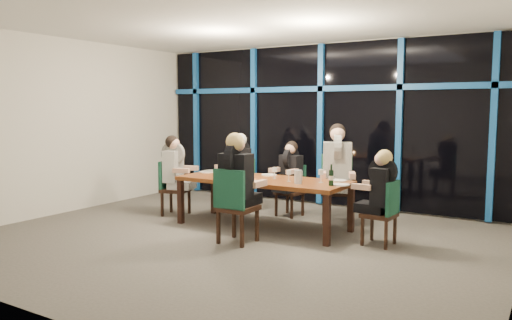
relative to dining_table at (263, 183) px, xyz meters
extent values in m
plane|color=#5C5851|center=(0.00, -0.80, -0.68)|extent=(7.00, 7.00, 0.00)
cube|color=silver|center=(0.00, 2.20, 0.82)|extent=(7.00, 0.04, 3.00)
cube|color=silver|center=(0.00, -3.80, 0.82)|extent=(7.00, 0.04, 3.00)
cube|color=silver|center=(-3.50, -0.80, 0.82)|extent=(0.04, 6.00, 3.00)
cube|color=white|center=(0.00, -0.80, 2.32)|extent=(7.00, 6.00, 0.04)
cube|color=black|center=(0.00, 2.14, 0.82)|extent=(6.86, 0.04, 2.94)
cube|color=#124B92|center=(-2.90, 2.09, 0.82)|extent=(0.10, 0.10, 2.94)
cube|color=#124B92|center=(-1.45, 2.09, 0.82)|extent=(0.10, 0.10, 2.94)
cube|color=#124B92|center=(0.00, 2.09, 0.82)|extent=(0.10, 0.10, 2.94)
cube|color=#124B92|center=(1.45, 2.09, 0.82)|extent=(0.10, 0.10, 2.94)
cube|color=#124B92|center=(2.90, 2.09, 0.82)|extent=(0.10, 0.10, 2.94)
cube|color=#124B92|center=(0.00, 2.09, 1.48)|extent=(6.86, 0.10, 0.10)
cube|color=#FF2D14|center=(1.10, 2.45, 1.47)|extent=(0.60, 0.05, 0.35)
cube|color=brown|center=(0.00, 0.00, 0.04)|extent=(2.60, 1.00, 0.06)
cube|color=black|center=(-1.24, -0.44, -0.34)|extent=(0.08, 0.08, 0.69)
cube|color=black|center=(1.24, -0.44, -0.34)|extent=(0.08, 0.08, 0.69)
cube|color=black|center=(-1.24, 0.44, -0.34)|extent=(0.08, 0.08, 0.69)
cube|color=black|center=(1.24, 0.44, -0.34)|extent=(0.08, 0.08, 0.69)
cube|color=black|center=(-0.98, 0.79, -0.25)|extent=(0.56, 0.56, 0.06)
cube|color=#19513A|center=(-0.91, 0.97, 0.01)|extent=(0.42, 0.20, 0.48)
cube|color=black|center=(-1.20, 0.69, -0.48)|extent=(0.05, 0.05, 0.40)
cube|color=black|center=(-0.88, 0.57, -0.48)|extent=(0.05, 0.05, 0.40)
cube|color=black|center=(-1.08, 1.02, -0.48)|extent=(0.05, 0.05, 0.40)
cube|color=black|center=(-0.75, 0.89, -0.48)|extent=(0.05, 0.05, 0.40)
cube|color=black|center=(-0.03, 0.93, -0.28)|extent=(0.45, 0.45, 0.05)
cube|color=#19513A|center=(-0.01, 1.11, -0.04)|extent=(0.40, 0.10, 0.44)
cube|color=black|center=(-0.21, 0.80, -0.50)|extent=(0.04, 0.04, 0.37)
cube|color=black|center=(0.10, 0.75, -0.50)|extent=(0.04, 0.04, 0.37)
cube|color=black|center=(-0.17, 1.11, -0.50)|extent=(0.04, 0.04, 0.37)
cube|color=black|center=(0.15, 1.07, -0.50)|extent=(0.04, 0.04, 0.37)
cube|color=black|center=(0.83, 0.87, -0.19)|extent=(0.65, 0.65, 0.07)
cube|color=#19513A|center=(0.75, 1.07, 0.11)|extent=(0.47, 0.25, 0.55)
cube|color=black|center=(0.73, 0.61, -0.45)|extent=(0.06, 0.06, 0.46)
cube|color=black|center=(1.10, 0.77, -0.45)|extent=(0.06, 0.06, 0.46)
cube|color=black|center=(0.57, 0.97, -0.45)|extent=(0.06, 0.06, 0.46)
cube|color=black|center=(0.94, 1.13, -0.45)|extent=(0.06, 0.06, 0.46)
cube|color=black|center=(-1.71, 0.00, -0.25)|extent=(0.53, 0.53, 0.06)
cube|color=#19513A|center=(-1.90, -0.06, 0.00)|extent=(0.16, 0.42, 0.47)
cube|color=black|center=(-1.50, -0.12, -0.48)|extent=(0.05, 0.05, 0.40)
cube|color=black|center=(-1.60, 0.21, -0.48)|extent=(0.05, 0.05, 0.40)
cube|color=black|center=(-1.83, -0.22, -0.48)|extent=(0.05, 0.05, 0.40)
cube|color=black|center=(-1.93, 0.11, -0.48)|extent=(0.05, 0.05, 0.40)
cube|color=black|center=(1.81, -0.03, -0.28)|extent=(0.43, 0.43, 0.05)
cube|color=#19513A|center=(1.99, -0.05, -0.04)|extent=(0.07, 0.40, 0.45)
cube|color=black|center=(1.66, 0.14, -0.49)|extent=(0.04, 0.04, 0.38)
cube|color=black|center=(1.63, -0.18, -0.49)|extent=(0.04, 0.04, 0.38)
cube|color=black|center=(1.98, 0.11, -0.49)|extent=(0.04, 0.04, 0.38)
cube|color=black|center=(1.96, -0.21, -0.49)|extent=(0.04, 0.04, 0.38)
cube|color=black|center=(0.14, -0.91, -0.21)|extent=(0.47, 0.47, 0.06)
cube|color=#19513A|center=(0.15, -1.12, 0.07)|extent=(0.47, 0.05, 0.52)
cube|color=black|center=(0.33, -0.72, -0.46)|extent=(0.04, 0.04, 0.44)
cube|color=black|center=(-0.04, -0.72, -0.46)|extent=(0.04, 0.04, 0.44)
cube|color=black|center=(0.33, -1.09, -0.46)|extent=(0.04, 0.04, 0.44)
cube|color=black|center=(-0.04, -1.10, -0.46)|extent=(0.04, 0.04, 0.44)
cube|color=black|center=(-1.02, 0.68, -0.15)|extent=(0.47, 0.50, 0.13)
cube|color=black|center=(-0.96, 0.83, 0.17)|extent=(0.44, 0.36, 0.54)
cylinder|color=black|center=(-0.96, 0.83, 0.38)|extent=(0.24, 0.41, 0.40)
sphere|color=tan|center=(-0.97, 0.81, 0.55)|extent=(0.20, 0.20, 0.20)
sphere|color=silver|center=(-0.96, 0.84, 0.58)|extent=(0.22, 0.22, 0.22)
cube|color=tan|center=(-1.23, 0.68, 0.11)|extent=(0.18, 0.30, 0.08)
cube|color=tan|center=(-0.87, 0.54, 0.11)|extent=(0.18, 0.30, 0.08)
cube|color=black|center=(-0.05, 0.83, -0.19)|extent=(0.37, 0.41, 0.12)
cube|color=black|center=(-0.03, 0.97, 0.10)|extent=(0.38, 0.26, 0.50)
cylinder|color=black|center=(-0.03, 0.97, 0.29)|extent=(0.14, 0.38, 0.37)
sphere|color=tan|center=(-0.03, 0.95, 0.45)|extent=(0.19, 0.19, 0.19)
sphere|color=black|center=(-0.02, 0.98, 0.48)|extent=(0.20, 0.20, 0.20)
cube|color=tan|center=(-0.23, 0.78, 0.10)|extent=(0.11, 0.27, 0.07)
cube|color=tan|center=(0.12, 0.73, 0.10)|extent=(0.11, 0.27, 0.07)
cube|color=black|center=(0.89, 0.75, -0.08)|extent=(0.55, 0.58, 0.15)
cube|color=black|center=(0.82, 0.91, 0.29)|extent=(0.51, 0.42, 0.62)
cylinder|color=black|center=(0.82, 0.91, 0.53)|extent=(0.29, 0.47, 0.46)
sphere|color=tan|center=(0.83, 0.89, 0.73)|extent=(0.23, 0.23, 0.23)
sphere|color=black|center=(0.81, 0.93, 0.76)|extent=(0.25, 0.25, 0.25)
cube|color=tan|center=(0.72, 0.58, 0.11)|extent=(0.21, 0.34, 0.09)
cube|color=tan|center=(1.13, 0.76, 0.11)|extent=(0.21, 0.34, 0.09)
cube|color=black|center=(-1.60, 0.03, -0.16)|extent=(0.48, 0.44, 0.13)
cube|color=black|center=(-1.75, -0.01, 0.15)|extent=(0.32, 0.43, 0.53)
cylinder|color=black|center=(-1.75, -0.01, 0.36)|extent=(0.41, 0.20, 0.40)
sphere|color=tan|center=(-1.73, -0.01, 0.53)|extent=(0.20, 0.20, 0.20)
sphere|color=black|center=(-1.77, -0.02, 0.56)|extent=(0.22, 0.22, 0.22)
cube|color=tan|center=(-1.48, -0.14, 0.11)|extent=(0.29, 0.15, 0.08)
cube|color=tan|center=(-1.58, 0.23, 0.11)|extent=(0.29, 0.15, 0.08)
cube|color=black|center=(1.70, -0.03, -0.19)|extent=(0.40, 0.35, 0.13)
cube|color=black|center=(1.84, -0.04, 0.11)|extent=(0.24, 0.37, 0.50)
cylinder|color=black|center=(1.84, -0.04, 0.30)|extent=(0.38, 0.12, 0.38)
sphere|color=tan|center=(1.82, -0.04, 0.46)|extent=(0.19, 0.19, 0.19)
sphere|color=tan|center=(1.86, -0.04, 0.49)|extent=(0.21, 0.21, 0.21)
cube|color=tan|center=(1.64, 0.16, 0.10)|extent=(0.27, 0.09, 0.07)
cube|color=tan|center=(1.62, -0.20, 0.10)|extent=(0.27, 0.09, 0.07)
cube|color=black|center=(0.14, -0.78, -0.11)|extent=(0.38, 0.44, 0.15)
cube|color=black|center=(0.14, -0.95, 0.24)|extent=(0.42, 0.25, 0.58)
cylinder|color=black|center=(0.14, -0.95, 0.47)|extent=(0.11, 0.44, 0.44)
sphere|color=tan|center=(0.14, -0.93, 0.65)|extent=(0.22, 0.22, 0.22)
sphere|color=tan|center=(0.15, -0.97, 0.69)|extent=(0.24, 0.24, 0.24)
cube|color=tan|center=(0.35, -0.70, 0.11)|extent=(0.08, 0.31, 0.08)
cube|color=tan|center=(-0.06, -0.70, 0.11)|extent=(0.08, 0.31, 0.08)
cylinder|color=white|center=(-1.19, 0.27, 0.08)|extent=(0.24, 0.24, 0.01)
cylinder|color=white|center=(-0.11, 0.38, 0.08)|extent=(0.24, 0.24, 0.01)
cylinder|color=white|center=(1.06, 0.36, 0.08)|extent=(0.24, 0.24, 0.01)
cylinder|color=white|center=(-1.18, 0.15, 0.08)|extent=(0.24, 0.24, 0.01)
cylinder|color=white|center=(1.25, 0.00, 0.08)|extent=(0.24, 0.24, 0.01)
cylinder|color=white|center=(0.14, -0.35, 0.08)|extent=(0.24, 0.24, 0.01)
cylinder|color=black|center=(1.14, -0.10, 0.18)|extent=(0.06, 0.06, 0.21)
cylinder|color=black|center=(1.14, -0.10, 0.32)|extent=(0.03, 0.03, 0.08)
cylinder|color=silver|center=(1.14, -0.10, 0.18)|extent=(0.07, 0.07, 0.06)
cylinder|color=silver|center=(0.68, -0.18, 0.17)|extent=(0.11, 0.11, 0.19)
cylinder|color=silver|center=(0.74, -0.18, 0.18)|extent=(0.02, 0.02, 0.14)
cylinder|color=#F3A348|center=(-0.19, -0.13, 0.08)|extent=(0.04, 0.04, 0.03)
cylinder|color=white|center=(-0.30, -0.15, 0.07)|extent=(0.07, 0.07, 0.01)
cylinder|color=white|center=(-0.30, -0.15, 0.13)|extent=(0.01, 0.01, 0.11)
cylinder|color=white|center=(-0.30, -0.15, 0.22)|extent=(0.07, 0.07, 0.07)
cylinder|color=silver|center=(0.13, 0.12, 0.07)|extent=(0.06, 0.06, 0.01)
cylinder|color=silver|center=(0.13, 0.12, 0.12)|extent=(0.01, 0.01, 0.10)
cylinder|color=silver|center=(0.13, 0.12, 0.20)|extent=(0.07, 0.07, 0.07)
cylinder|color=silver|center=(0.47, -0.05, 0.07)|extent=(0.06, 0.06, 0.01)
cylinder|color=silver|center=(0.47, -0.05, 0.12)|extent=(0.01, 0.01, 0.09)
cylinder|color=silver|center=(0.47, -0.05, 0.20)|extent=(0.06, 0.06, 0.07)
cylinder|color=white|center=(-0.71, 0.13, 0.07)|extent=(0.07, 0.07, 0.01)
cylinder|color=white|center=(-0.71, 0.13, 0.13)|extent=(0.01, 0.01, 0.11)
cylinder|color=white|center=(-0.71, 0.13, 0.22)|extent=(0.08, 0.08, 0.08)
cylinder|color=silver|center=(0.91, 0.10, 0.07)|extent=(0.07, 0.07, 0.01)
cylinder|color=silver|center=(0.91, 0.10, 0.13)|extent=(0.01, 0.01, 0.11)
cylinder|color=silver|center=(0.91, 0.10, 0.22)|extent=(0.07, 0.07, 0.08)
camera|label=1|loc=(3.79, -6.40, 1.13)|focal=35.00mm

